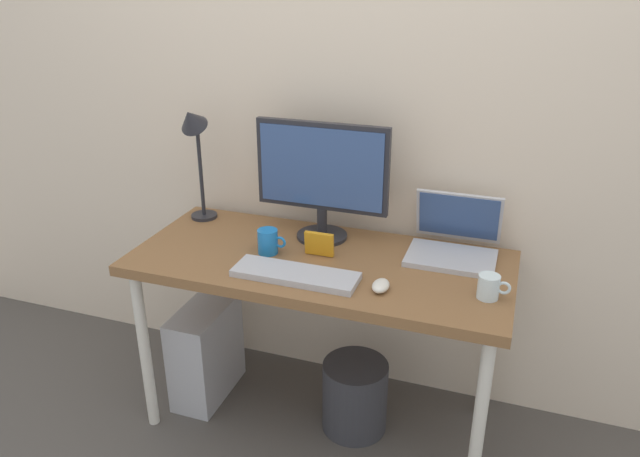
# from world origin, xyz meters

# --- Properties ---
(ground_plane) EXTENTS (6.00, 6.00, 0.00)m
(ground_plane) POSITION_xyz_m (0.00, 0.00, 0.00)
(ground_plane) COLOR #4C4742
(back_wall) EXTENTS (4.40, 0.04, 2.60)m
(back_wall) POSITION_xyz_m (0.00, 0.37, 1.30)
(back_wall) COLOR beige
(back_wall) RESTS_ON ground_plane
(desk) EXTENTS (1.40, 0.62, 0.74)m
(desk) POSITION_xyz_m (0.00, 0.00, 0.67)
(desk) COLOR brown
(desk) RESTS_ON ground_plane
(monitor) EXTENTS (0.52, 0.20, 0.46)m
(monitor) POSITION_xyz_m (-0.05, 0.18, 1.00)
(monitor) COLOR #232328
(monitor) RESTS_ON desk
(laptop) EXTENTS (0.32, 0.29, 0.22)m
(laptop) POSITION_xyz_m (0.46, 0.20, 0.80)
(laptop) COLOR #B2B2B7
(laptop) RESTS_ON desk
(desk_lamp) EXTENTS (0.11, 0.16, 0.50)m
(desk_lamp) POSITION_xyz_m (-0.60, 0.18, 1.10)
(desk_lamp) COLOR #232328
(desk_lamp) RESTS_ON desk
(keyboard) EXTENTS (0.44, 0.14, 0.02)m
(keyboard) POSITION_xyz_m (-0.03, -0.17, 0.75)
(keyboard) COLOR #B2B2B7
(keyboard) RESTS_ON desk
(mouse) EXTENTS (0.06, 0.09, 0.03)m
(mouse) POSITION_xyz_m (0.27, -0.16, 0.76)
(mouse) COLOR silver
(mouse) RESTS_ON desk
(coffee_mug) EXTENTS (0.11, 0.08, 0.09)m
(coffee_mug) POSITION_xyz_m (-0.20, -0.02, 0.79)
(coffee_mug) COLOR #1E72BF
(coffee_mug) RESTS_ON desk
(glass_cup) EXTENTS (0.11, 0.07, 0.08)m
(glass_cup) POSITION_xyz_m (0.61, -0.09, 0.78)
(glass_cup) COLOR silver
(glass_cup) RESTS_ON desk
(photo_frame) EXTENTS (0.11, 0.02, 0.09)m
(photo_frame) POSITION_xyz_m (-0.01, 0.02, 0.79)
(photo_frame) COLOR orange
(photo_frame) RESTS_ON desk
(computer_tower) EXTENTS (0.18, 0.36, 0.42)m
(computer_tower) POSITION_xyz_m (-0.52, 0.00, 0.21)
(computer_tower) COLOR #B2B2B7
(computer_tower) RESTS_ON ground_plane
(wastebasket) EXTENTS (0.26, 0.26, 0.30)m
(wastebasket) POSITION_xyz_m (0.15, -0.00, 0.15)
(wastebasket) COLOR #333338
(wastebasket) RESTS_ON ground_plane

